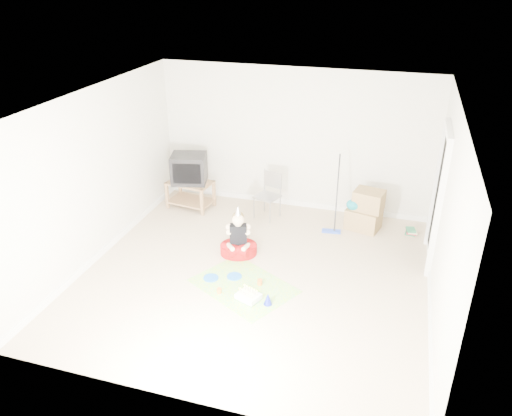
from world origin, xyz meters
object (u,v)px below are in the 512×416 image
(tv_stand, at_px, (191,192))
(seated_woman, at_px, (239,243))
(birthday_cake, at_px, (248,297))
(crt_tv, at_px, (189,169))
(folding_chair, at_px, (267,196))
(cardboard_boxes, at_px, (365,211))

(tv_stand, xyz_separation_m, seated_woman, (1.41, -1.37, -0.11))
(tv_stand, height_order, seated_woman, seated_woman)
(birthday_cake, bearing_deg, crt_tv, 127.76)
(folding_chair, bearing_deg, birthday_cake, -80.36)
(folding_chair, bearing_deg, crt_tv, 179.34)
(folding_chair, relative_size, seated_woman, 1.02)
(tv_stand, height_order, birthday_cake, tv_stand)
(folding_chair, xyz_separation_m, birthday_cake, (0.42, -2.47, -0.38))
(seated_woman, bearing_deg, folding_chair, 85.96)
(crt_tv, bearing_deg, birthday_cake, -66.76)
(folding_chair, xyz_separation_m, seated_woman, (-0.10, -1.35, -0.24))
(cardboard_boxes, bearing_deg, crt_tv, -178.76)
(seated_woman, height_order, birthday_cake, seated_woman)
(birthday_cake, bearing_deg, seated_woman, 114.77)
(crt_tv, distance_m, cardboard_boxes, 3.26)
(folding_chair, distance_m, birthday_cake, 2.53)
(folding_chair, bearing_deg, cardboard_boxes, 2.89)
(folding_chair, xyz_separation_m, cardboard_boxes, (1.73, 0.09, -0.08))
(crt_tv, distance_m, birthday_cake, 3.23)
(crt_tv, distance_m, folding_chair, 1.55)
(crt_tv, bearing_deg, folding_chair, -15.17)
(tv_stand, xyz_separation_m, folding_chair, (1.50, -0.02, 0.12))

